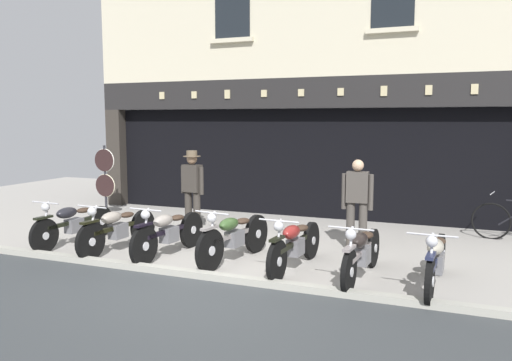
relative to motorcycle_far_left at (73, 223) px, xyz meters
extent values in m
cube|color=#A09C95|center=(3.22, 3.98, -0.45)|extent=(23.08, 10.00, 0.08)
cube|color=#A8A69A|center=(3.22, -0.94, -0.40)|extent=(23.08, 0.16, 0.18)
cube|color=black|center=(3.22, 6.28, 0.89)|extent=(10.19, 4.00, 2.60)
cube|color=#332D28|center=(-2.10, 4.16, 0.89)|extent=(0.44, 0.36, 2.60)
cube|color=black|center=(3.22, 4.53, 1.02)|extent=(9.75, 0.03, 2.18)
cube|color=black|center=(3.22, 4.10, 2.54)|extent=(11.08, 0.24, 0.70)
cube|color=#C6B789|center=(-0.50, 3.96, 2.54)|extent=(0.14, 0.03, 0.18)
cube|color=#C6B789|center=(0.44, 3.96, 2.54)|extent=(0.14, 0.03, 0.17)
cube|color=#C6B789|center=(1.35, 3.96, 2.54)|extent=(0.14, 0.03, 0.21)
cube|color=#C6B789|center=(2.31, 3.96, 2.54)|extent=(0.14, 0.03, 0.16)
cube|color=#C6B789|center=(3.22, 3.96, 2.54)|extent=(0.14, 0.03, 0.16)
cube|color=#C6B789|center=(4.14, 3.96, 2.54)|extent=(0.14, 0.03, 0.17)
cube|color=#C6B789|center=(5.09, 3.96, 2.54)|extent=(0.14, 0.03, 0.22)
cube|color=#C6B789|center=(6.01, 3.96, 2.54)|extent=(0.14, 0.03, 0.20)
cube|color=#C6B789|center=(6.89, 3.96, 2.54)|extent=(0.14, 0.03, 0.21)
cube|color=beige|center=(3.22, 4.18, 4.50)|extent=(11.08, 0.40, 3.24)
cube|color=black|center=(1.50, 3.97, 4.50)|extent=(0.90, 0.02, 1.30)
cube|color=beige|center=(1.50, 3.93, 3.80)|extent=(1.10, 0.12, 0.10)
cube|color=beige|center=(5.22, 3.93, 3.80)|extent=(1.10, 0.12, 0.10)
cylinder|color=black|center=(-0.04, -0.68, -0.11)|extent=(0.11, 0.61, 0.61)
cylinder|color=silver|center=(-0.04, -0.68, -0.11)|extent=(0.11, 0.14, 0.13)
cylinder|color=black|center=(0.05, 0.73, -0.11)|extent=(0.12, 0.61, 0.61)
cylinder|color=silver|center=(0.05, 0.73, -0.11)|extent=(0.12, 0.14, 0.13)
cube|color=black|center=(0.00, 0.03, 0.01)|extent=(0.15, 1.30, 0.07)
cube|color=slate|center=(0.00, 0.03, -0.06)|extent=(0.22, 0.33, 0.26)
ellipsoid|color=black|center=(-0.01, -0.14, 0.21)|extent=(0.25, 0.47, 0.20)
ellipsoid|color=#38281E|center=(0.02, 0.28, 0.19)|extent=(0.22, 0.31, 0.10)
cube|color=black|center=(-0.04, -0.68, 0.22)|extent=(0.12, 0.37, 0.04)
sphere|color=silver|center=(-0.04, -0.62, 0.39)|extent=(0.15, 0.15, 0.15)
cylinder|color=silver|center=(-0.04, -0.62, 0.47)|extent=(0.62, 0.06, 0.02)
cylinder|color=silver|center=(-0.04, -0.64, 0.18)|extent=(0.05, 0.23, 0.62)
cylinder|color=black|center=(1.04, -0.77, -0.10)|extent=(0.12, 0.63, 0.63)
cylinder|color=silver|center=(1.04, -0.77, -0.10)|extent=(0.11, 0.15, 0.14)
cylinder|color=black|center=(1.15, 0.58, -0.10)|extent=(0.13, 0.64, 0.63)
cylinder|color=silver|center=(1.15, 0.58, -0.10)|extent=(0.12, 0.15, 0.14)
cube|color=black|center=(1.10, -0.09, 0.02)|extent=(0.17, 1.25, 0.07)
cube|color=slate|center=(1.10, -0.09, -0.05)|extent=(0.22, 0.33, 0.26)
ellipsoid|color=gray|center=(1.08, -0.26, 0.22)|extent=(0.26, 0.48, 0.20)
ellipsoid|color=#38281E|center=(1.11, 0.15, 0.20)|extent=(0.22, 0.31, 0.10)
cube|color=black|center=(1.04, -0.77, 0.24)|extent=(0.13, 0.37, 0.04)
sphere|color=silver|center=(1.05, -0.71, 0.40)|extent=(0.15, 0.15, 0.15)
cylinder|color=silver|center=(1.05, -0.71, 0.48)|extent=(0.62, 0.07, 0.02)
cylinder|color=silver|center=(1.05, -0.73, 0.19)|extent=(0.06, 0.29, 0.60)
cylinder|color=black|center=(2.05, -0.71, -0.09)|extent=(0.12, 0.65, 0.65)
cylinder|color=silver|center=(2.05, -0.71, -0.09)|extent=(0.11, 0.15, 0.14)
cylinder|color=black|center=(2.16, 0.65, -0.09)|extent=(0.13, 0.65, 0.65)
cylinder|color=silver|center=(2.16, 0.65, -0.09)|extent=(0.12, 0.15, 0.14)
cube|color=black|center=(2.11, -0.03, 0.03)|extent=(0.17, 1.26, 0.07)
cube|color=slate|center=(2.11, -0.03, -0.04)|extent=(0.22, 0.33, 0.26)
ellipsoid|color=gray|center=(2.09, -0.20, 0.23)|extent=(0.26, 0.48, 0.20)
ellipsoid|color=#38281E|center=(2.13, 0.21, 0.21)|extent=(0.22, 0.31, 0.10)
cube|color=black|center=(2.05, -0.71, 0.25)|extent=(0.13, 0.37, 0.04)
sphere|color=silver|center=(2.06, -0.65, 0.41)|extent=(0.15, 0.15, 0.15)
cylinder|color=silver|center=(2.06, -0.65, 0.49)|extent=(0.62, 0.07, 0.02)
cylinder|color=silver|center=(2.06, -0.67, 0.20)|extent=(0.05, 0.24, 0.62)
cylinder|color=black|center=(3.18, -0.61, -0.08)|extent=(0.18, 0.67, 0.67)
cylinder|color=silver|center=(3.18, -0.61, -0.08)|extent=(0.12, 0.16, 0.15)
cylinder|color=black|center=(3.40, 0.75, -0.08)|extent=(0.19, 0.67, 0.67)
cylinder|color=silver|center=(3.40, 0.75, -0.08)|extent=(0.13, 0.16, 0.15)
cube|color=gray|center=(3.29, 0.07, 0.04)|extent=(0.27, 1.26, 0.07)
cube|color=slate|center=(3.29, 0.07, -0.03)|extent=(0.25, 0.35, 0.26)
ellipsoid|color=#345027|center=(3.27, -0.10, 0.24)|extent=(0.29, 0.49, 0.20)
ellipsoid|color=#38281E|center=(3.33, 0.31, 0.22)|extent=(0.25, 0.33, 0.10)
cube|color=gray|center=(3.18, -0.61, 0.28)|extent=(0.16, 0.37, 0.04)
sphere|color=silver|center=(3.19, -0.55, 0.42)|extent=(0.15, 0.15, 0.15)
cylinder|color=silver|center=(3.19, -0.55, 0.50)|extent=(0.62, 0.12, 0.02)
cylinder|color=silver|center=(3.19, -0.57, 0.21)|extent=(0.07, 0.24, 0.62)
cylinder|color=black|center=(4.31, -0.71, -0.10)|extent=(0.11, 0.62, 0.62)
cylinder|color=silver|center=(4.31, -0.71, -0.10)|extent=(0.11, 0.14, 0.14)
cylinder|color=black|center=(4.41, 0.72, -0.10)|extent=(0.12, 0.62, 0.62)
cylinder|color=silver|center=(4.41, 0.72, -0.10)|extent=(0.12, 0.14, 0.14)
cube|color=black|center=(4.36, 0.00, 0.02)|extent=(0.17, 1.32, 0.07)
cube|color=slate|center=(4.36, 0.00, -0.05)|extent=(0.22, 0.33, 0.26)
ellipsoid|color=maroon|center=(4.35, -0.17, 0.22)|extent=(0.25, 0.47, 0.20)
ellipsoid|color=#38281E|center=(4.38, 0.26, 0.20)|extent=(0.22, 0.31, 0.10)
cube|color=black|center=(4.31, -0.71, 0.23)|extent=(0.13, 0.37, 0.04)
sphere|color=silver|center=(4.31, -0.65, 0.40)|extent=(0.15, 0.15, 0.15)
cylinder|color=silver|center=(4.31, -0.65, 0.48)|extent=(0.62, 0.07, 0.02)
cylinder|color=silver|center=(4.31, -0.67, 0.19)|extent=(0.05, 0.24, 0.62)
cylinder|color=black|center=(5.37, -0.81, -0.11)|extent=(0.11, 0.61, 0.61)
cylinder|color=silver|center=(5.37, -0.81, -0.11)|extent=(0.11, 0.14, 0.13)
cylinder|color=black|center=(5.46, 0.62, -0.11)|extent=(0.12, 0.61, 0.61)
cylinder|color=silver|center=(5.46, 0.62, -0.11)|extent=(0.12, 0.14, 0.13)
cube|color=gray|center=(5.41, -0.09, 0.01)|extent=(0.15, 1.32, 0.07)
cube|color=slate|center=(5.41, -0.09, -0.06)|extent=(0.22, 0.33, 0.26)
ellipsoid|color=black|center=(5.40, -0.27, 0.21)|extent=(0.25, 0.47, 0.20)
ellipsoid|color=#38281E|center=(5.43, 0.16, 0.19)|extent=(0.22, 0.31, 0.10)
cube|color=gray|center=(5.37, -0.81, 0.21)|extent=(0.12, 0.37, 0.04)
sphere|color=silver|center=(5.37, -0.75, 0.39)|extent=(0.15, 0.15, 0.15)
cylinder|color=silver|center=(5.37, -0.75, 0.47)|extent=(0.62, 0.06, 0.02)
cylinder|color=silver|center=(5.37, -0.77, 0.18)|extent=(0.05, 0.25, 0.62)
cylinder|color=black|center=(6.40, -0.85, -0.10)|extent=(0.10, 0.62, 0.62)
cylinder|color=silver|center=(6.40, -0.85, -0.10)|extent=(0.11, 0.14, 0.14)
cylinder|color=black|center=(6.48, 0.60, -0.10)|extent=(0.11, 0.62, 0.62)
cylinder|color=silver|center=(6.48, 0.60, -0.10)|extent=(0.12, 0.14, 0.14)
cube|color=#232946|center=(6.44, -0.13, 0.02)|extent=(0.14, 1.34, 0.07)
cube|color=slate|center=(6.44, -0.13, -0.05)|extent=(0.22, 0.33, 0.26)
ellipsoid|color=#A7A08F|center=(6.43, -0.30, 0.22)|extent=(0.24, 0.47, 0.20)
ellipsoid|color=#38281E|center=(6.45, 0.13, 0.20)|extent=(0.22, 0.31, 0.10)
cube|color=#232946|center=(6.40, -0.85, 0.22)|extent=(0.12, 0.36, 0.04)
sphere|color=silver|center=(6.40, -0.79, 0.40)|extent=(0.15, 0.15, 0.15)
cylinder|color=silver|center=(6.40, -0.79, 0.48)|extent=(0.62, 0.06, 0.02)
cylinder|color=silver|center=(6.40, -0.81, 0.19)|extent=(0.05, 0.25, 0.61)
cylinder|color=#38332D|center=(1.66, 1.78, 0.02)|extent=(0.15, 0.15, 0.87)
cylinder|color=#38332D|center=(1.45, 1.81, 0.02)|extent=(0.15, 0.15, 0.87)
cube|color=#38332D|center=(1.55, 1.79, 0.71)|extent=(0.41, 0.27, 0.56)
cube|color=silver|center=(1.57, 1.91, 0.78)|extent=(0.14, 0.04, 0.32)
cube|color=#47234C|center=(1.57, 1.92, 0.77)|extent=(0.05, 0.02, 0.29)
cylinder|color=#38332D|center=(1.79, 1.76, 0.67)|extent=(0.09, 0.09, 0.57)
cylinder|color=#38332D|center=(1.32, 1.83, 0.67)|extent=(0.09, 0.09, 0.57)
sphere|color=#9E7A5B|center=(1.55, 1.79, 1.11)|extent=(0.21, 0.21, 0.21)
cylinder|color=brown|center=(1.55, 1.79, 1.17)|extent=(0.36, 0.36, 0.01)
cylinder|color=brown|center=(1.55, 1.79, 1.23)|extent=(0.22, 0.22, 0.12)
cylinder|color=#47423D|center=(5.12, 1.58, 0.03)|extent=(0.15, 0.15, 0.89)
cylinder|color=#47423D|center=(4.90, 1.57, 0.03)|extent=(0.15, 0.15, 0.89)
cube|color=#47423D|center=(5.01, 1.57, 0.73)|extent=(0.39, 0.25, 0.55)
cube|color=silver|center=(5.00, 1.69, 0.79)|extent=(0.14, 0.03, 0.31)
cube|color=maroon|center=(5.00, 1.70, 0.78)|extent=(0.05, 0.02, 0.29)
cylinder|color=#47423D|center=(5.25, 1.59, 0.64)|extent=(0.09, 0.09, 0.64)
cylinder|color=#47423D|center=(4.78, 1.56, 0.64)|extent=(0.09, 0.09, 0.64)
sphere|color=tan|center=(5.01, 1.57, 1.12)|extent=(0.21, 0.21, 0.21)
cylinder|color=#232328|center=(-1.41, 2.75, 0.44)|extent=(0.06, 0.06, 1.71)
cylinder|color=black|center=(-1.41, 2.73, 0.93)|extent=(0.54, 0.03, 0.54)
torus|color=silver|center=(-1.41, 2.75, 0.93)|extent=(0.57, 0.04, 0.57)
cylinder|color=black|center=(-1.41, 2.73, 0.31)|extent=(0.54, 0.03, 0.54)
torus|color=beige|center=(-1.41, 2.75, 0.31)|extent=(0.57, 0.04, 0.57)
cube|color=beige|center=(5.60, 4.38, 1.17)|extent=(0.68, 0.02, 0.89)
cube|color=#232328|center=(5.60, 4.36, 1.51)|extent=(0.68, 0.01, 0.20)
torus|color=black|center=(7.30, 3.43, -0.06)|extent=(0.73, 0.18, 0.74)
cylinder|color=silver|center=(7.30, 3.43, 0.50)|extent=(0.12, 0.49, 0.02)
camera|label=1|loc=(6.69, -7.44, 1.91)|focal=35.86mm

